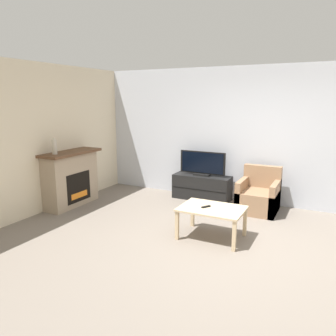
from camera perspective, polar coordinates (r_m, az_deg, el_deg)
The scene contains 10 objects.
ground_plane at distance 4.78m, azimuth 10.55°, elevation -13.81°, with size 24.00×24.00×0.00m, color slate.
wall_back at distance 6.65m, azimuth 16.82°, elevation 5.27°, with size 12.00×0.06×2.70m.
wall_left at distance 6.34m, azimuth -21.69°, elevation 4.64°, with size 0.06×12.00×2.70m.
fireplace at distance 6.66m, azimuth -16.57°, elevation -1.71°, with size 0.51×1.26×1.08m.
mantel_vase_left at distance 6.27m, azimuth -19.19°, elevation 3.54°, with size 0.09×0.09×0.30m.
tv_stand at distance 6.90m, azimuth 5.93°, elevation -3.35°, with size 1.20×0.43×0.51m.
tv at distance 6.79m, azimuth 6.01°, elevation 0.62°, with size 0.97×0.18×0.50m.
armchair at distance 6.36m, azimuth 15.49°, elevation -4.84°, with size 0.70×0.76×0.82m.
coffee_table at distance 4.98m, azimuth 7.64°, elevation -7.51°, with size 0.95×0.68×0.47m.
remote at distance 4.96m, azimuth 6.63°, elevation -6.70°, with size 0.11×0.15×0.02m.
Camera 1 is at (1.16, -4.16, 2.05)m, focal length 35.00 mm.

